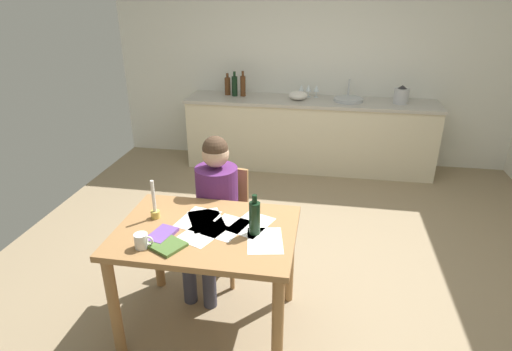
{
  "coord_description": "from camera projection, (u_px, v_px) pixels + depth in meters",
  "views": [
    {
      "loc": [
        0.21,
        -2.98,
        2.15
      ],
      "look_at": [
        -0.29,
        -0.08,
        0.85
      ],
      "focal_mm": 29.42,
      "sensor_mm": 36.0,
      "label": 1
    }
  ],
  "objects": [
    {
      "name": "ground_plane",
      "position": [
        291.0,
        267.0,
        3.59
      ],
      "size": [
        5.2,
        5.2,
        0.04
      ],
      "primitive_type": "cube",
      "color": "#937F60"
    },
    {
      "name": "wall_back",
      "position": [
        314.0,
        63.0,
        5.4
      ],
      "size": [
        5.2,
        0.12,
        2.6
      ],
      "primitive_type": "cube",
      "color": "silver",
      "rests_on": "ground"
    },
    {
      "name": "kitchen_counter",
      "position": [
        309.0,
        134.0,
        5.42
      ],
      "size": [
        3.13,
        0.64,
        0.9
      ],
      "color": "beige",
      "rests_on": "ground"
    },
    {
      "name": "dining_table",
      "position": [
        207.0,
        246.0,
        2.7
      ],
      "size": [
        1.14,
        0.81,
        0.77
      ],
      "color": "#9E7042",
      "rests_on": "ground"
    },
    {
      "name": "chair_at_table",
      "position": [
        222.0,
        217.0,
        3.36
      ],
      "size": [
        0.45,
        0.45,
        0.87
      ],
      "color": "#9E7042",
      "rests_on": "ground"
    },
    {
      "name": "person_seated",
      "position": [
        214.0,
        204.0,
        3.15
      ],
      "size": [
        0.38,
        0.62,
        1.19
      ],
      "color": "#592666",
      "rests_on": "ground"
    },
    {
      "name": "coffee_mug",
      "position": [
        142.0,
        241.0,
        2.44
      ],
      "size": [
        0.12,
        0.08,
        0.09
      ],
      "color": "white",
      "rests_on": "dining_table"
    },
    {
      "name": "candlestick",
      "position": [
        155.0,
        208.0,
        2.75
      ],
      "size": [
        0.06,
        0.06,
        0.27
      ],
      "color": "gold",
      "rests_on": "dining_table"
    },
    {
      "name": "book_magazine",
      "position": [
        162.0,
        235.0,
        2.57
      ],
      "size": [
        0.17,
        0.22,
        0.02
      ],
      "primitive_type": "cube",
      "rotation": [
        0.0,
        0.0,
        -0.24
      ],
      "color": "#6D469B",
      "rests_on": "dining_table"
    },
    {
      "name": "book_cookery",
      "position": [
        167.0,
        245.0,
        2.47
      ],
      "size": [
        0.25,
        0.24,
        0.02
      ],
      "primitive_type": "cube",
      "rotation": [
        0.0,
        0.0,
        -0.49
      ],
      "color": "#4B6B30",
      "rests_on": "dining_table"
    },
    {
      "name": "paper_letter",
      "position": [
        265.0,
        240.0,
        2.53
      ],
      "size": [
        0.26,
        0.33,
        0.0
      ],
      "primitive_type": "cube",
      "rotation": [
        0.0,
        0.0,
        0.19
      ],
      "color": "white",
      "rests_on": "dining_table"
    },
    {
      "name": "paper_bill",
      "position": [
        198.0,
        219.0,
        2.77
      ],
      "size": [
        0.27,
        0.33,
        0.0
      ],
      "primitive_type": "cube",
      "rotation": [
        0.0,
        0.0,
        -0.22
      ],
      "color": "white",
      "rests_on": "dining_table"
    },
    {
      "name": "paper_envelope",
      "position": [
        251.0,
        224.0,
        2.7
      ],
      "size": [
        0.3,
        0.35,
        0.0
      ],
      "primitive_type": "cube",
      "rotation": [
        0.0,
        0.0,
        -0.37
      ],
      "color": "white",
      "rests_on": "dining_table"
    },
    {
      "name": "paper_receipt",
      "position": [
        203.0,
        233.0,
        2.61
      ],
      "size": [
        0.31,
        0.35,
        0.0
      ],
      "primitive_type": "cube",
      "rotation": [
        0.0,
        0.0,
        -0.4
      ],
      "color": "white",
      "rests_on": "dining_table"
    },
    {
      "name": "paper_notice",
      "position": [
        226.0,
        227.0,
        2.67
      ],
      "size": [
        0.29,
        0.35,
        0.0
      ],
      "primitive_type": "cube",
      "rotation": [
        0.0,
        0.0,
        -0.32
      ],
      "color": "white",
      "rests_on": "dining_table"
    },
    {
      "name": "paper_flyer",
      "position": [
        206.0,
        220.0,
        2.75
      ],
      "size": [
        0.32,
        0.36,
        0.0
      ],
      "primitive_type": "cube",
      "rotation": [
        0.0,
        0.0,
        0.48
      ],
      "color": "white",
      "rests_on": "dining_table"
    },
    {
      "name": "wine_bottle_on_table",
      "position": [
        255.0,
        217.0,
        2.56
      ],
      "size": [
        0.07,
        0.07,
        0.27
      ],
      "color": "black",
      "rests_on": "dining_table"
    },
    {
      "name": "sink_unit",
      "position": [
        348.0,
        99.0,
        5.16
      ],
      "size": [
        0.36,
        0.36,
        0.24
      ],
      "color": "#B2B7BC",
      "rests_on": "kitchen_counter"
    },
    {
      "name": "bottle_oil",
      "position": [
        228.0,
        86.0,
        5.44
      ],
      "size": [
        0.08,
        0.08,
        0.28
      ],
      "color": "#593319",
      "rests_on": "kitchen_counter"
    },
    {
      "name": "bottle_vinegar",
      "position": [
        235.0,
        86.0,
        5.38
      ],
      "size": [
        0.07,
        0.07,
        0.31
      ],
      "color": "black",
      "rests_on": "kitchen_counter"
    },
    {
      "name": "bottle_wine_red",
      "position": [
        243.0,
        86.0,
        5.37
      ],
      "size": [
        0.07,
        0.07,
        0.32
      ],
      "color": "#593319",
      "rests_on": "kitchen_counter"
    },
    {
      "name": "mixing_bowl",
      "position": [
        298.0,
        95.0,
        5.22
      ],
      "size": [
        0.24,
        0.24,
        0.11
      ],
      "primitive_type": "ellipsoid",
      "color": "white",
      "rests_on": "kitchen_counter"
    },
    {
      "name": "stovetop_kettle",
      "position": [
        401.0,
        95.0,
        5.03
      ],
      "size": [
        0.18,
        0.18,
        0.22
      ],
      "color": "#B7BABF",
      "rests_on": "kitchen_counter"
    },
    {
      "name": "wine_glass_near_sink",
      "position": [
        316.0,
        89.0,
        5.32
      ],
      "size": [
        0.07,
        0.07,
        0.15
      ],
      "color": "silver",
      "rests_on": "kitchen_counter"
    },
    {
      "name": "wine_glass_by_kettle",
      "position": [
        308.0,
        88.0,
        5.34
      ],
      "size": [
        0.07,
        0.07,
        0.15
      ],
      "color": "silver",
      "rests_on": "kitchen_counter"
    },
    {
      "name": "wine_glass_back_left",
      "position": [
        301.0,
        88.0,
        5.35
      ],
      "size": [
        0.07,
        0.07,
        0.15
      ],
      "color": "silver",
      "rests_on": "kitchen_counter"
    }
  ]
}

